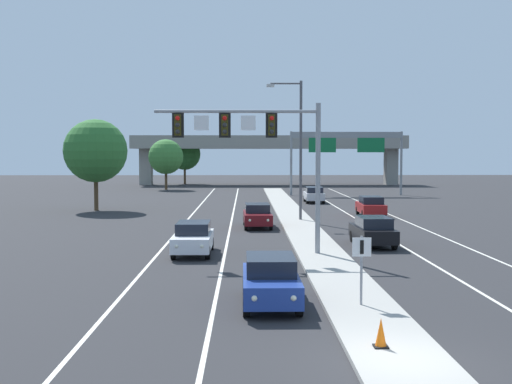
# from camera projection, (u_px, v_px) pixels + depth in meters

# --- Properties ---
(ground_plane) EXTENTS (260.00, 260.00, 0.00)m
(ground_plane) POSITION_uv_depth(u_px,v_px,m) (402.00, 365.00, 15.10)
(ground_plane) COLOR #28282B
(median_island) EXTENTS (2.40, 110.00, 0.15)m
(median_island) POSITION_uv_depth(u_px,v_px,m) (317.00, 248.00, 33.06)
(median_island) COLOR #9E9B93
(median_island) RESTS_ON ground
(lane_stripe_oncoming_center) EXTENTS (0.14, 100.00, 0.01)m
(lane_stripe_oncoming_center) POSITION_uv_depth(u_px,v_px,m) (229.00, 233.00, 39.97)
(lane_stripe_oncoming_center) COLOR silver
(lane_stripe_oncoming_center) RESTS_ON ground
(lane_stripe_receding_center) EXTENTS (0.14, 100.00, 0.01)m
(lane_stripe_receding_center) POSITION_uv_depth(u_px,v_px,m) (379.00, 233.00, 40.13)
(lane_stripe_receding_center) COLOR silver
(lane_stripe_receding_center) RESTS_ON ground
(edge_stripe_left) EXTENTS (0.14, 100.00, 0.01)m
(edge_stripe_left) POSITION_uv_depth(u_px,v_px,m) (176.00, 233.00, 39.92)
(edge_stripe_left) COLOR silver
(edge_stripe_left) RESTS_ON ground
(edge_stripe_right) EXTENTS (0.14, 100.00, 0.01)m
(edge_stripe_right) POSITION_uv_depth(u_px,v_px,m) (432.00, 232.00, 40.18)
(edge_stripe_right) COLOR silver
(edge_stripe_right) RESTS_ON ground
(overhead_signal_mast) EXTENTS (7.92, 0.44, 7.20)m
(overhead_signal_mast) POSITION_uv_depth(u_px,v_px,m) (260.00, 142.00, 30.64)
(overhead_signal_mast) COLOR gray
(overhead_signal_mast) RESTS_ON median_island
(median_sign_post) EXTENTS (0.60, 0.10, 2.20)m
(median_sign_post) POSITION_uv_depth(u_px,v_px,m) (362.00, 260.00, 20.35)
(median_sign_post) COLOR gray
(median_sign_post) RESTS_ON median_island
(street_lamp_median) EXTENTS (2.58, 0.28, 10.00)m
(street_lamp_median) POSITION_uv_depth(u_px,v_px,m) (298.00, 142.00, 46.32)
(street_lamp_median) COLOR #4C4C51
(street_lamp_median) RESTS_ON median_island
(car_oncoming_blue) EXTENTS (1.84, 4.48, 1.58)m
(car_oncoming_blue) POSITION_uv_depth(u_px,v_px,m) (271.00, 280.00, 21.04)
(car_oncoming_blue) COLOR navy
(car_oncoming_blue) RESTS_ON ground
(car_oncoming_white) EXTENTS (1.83, 4.47, 1.58)m
(car_oncoming_white) POSITION_uv_depth(u_px,v_px,m) (193.00, 238.00, 31.50)
(car_oncoming_white) COLOR silver
(car_oncoming_white) RESTS_ON ground
(car_oncoming_darkred) EXTENTS (1.91, 4.50, 1.58)m
(car_oncoming_darkred) POSITION_uv_depth(u_px,v_px,m) (257.00, 215.00, 42.85)
(car_oncoming_darkred) COLOR #5B0F14
(car_oncoming_darkred) RESTS_ON ground
(car_receding_black) EXTENTS (1.89, 4.50, 1.58)m
(car_receding_black) POSITION_uv_depth(u_px,v_px,m) (373.00, 231.00, 34.35)
(car_receding_black) COLOR black
(car_receding_black) RESTS_ON ground
(car_receding_red) EXTENTS (1.91, 4.51, 1.58)m
(car_receding_red) POSITION_uv_depth(u_px,v_px,m) (371.00, 206.00, 50.39)
(car_receding_red) COLOR maroon
(car_receding_red) RESTS_ON ground
(car_receding_silver) EXTENTS (1.86, 4.48, 1.58)m
(car_receding_silver) POSITION_uv_depth(u_px,v_px,m) (314.00, 194.00, 64.34)
(car_receding_silver) COLOR #B7B7BC
(car_receding_silver) RESTS_ON ground
(traffic_cone_median_nose) EXTENTS (0.36, 0.36, 0.74)m
(traffic_cone_median_nose) POSITION_uv_depth(u_px,v_px,m) (381.00, 333.00, 15.94)
(traffic_cone_median_nose) COLOR black
(traffic_cone_median_nose) RESTS_ON median_island
(highway_sign_gantry) EXTENTS (13.28, 0.42, 7.50)m
(highway_sign_gantry) POSITION_uv_depth(u_px,v_px,m) (346.00, 143.00, 75.40)
(highway_sign_gantry) COLOR gray
(highway_sign_gantry) RESTS_ON ground
(overpass_bridge) EXTENTS (42.40, 6.40, 7.65)m
(overpass_bridge) POSITION_uv_depth(u_px,v_px,m) (269.00, 148.00, 100.28)
(overpass_bridge) COLOR gray
(overpass_bridge) RESTS_ON ground
(tree_far_left_b) EXTENTS (5.07, 5.07, 7.34)m
(tree_far_left_b) POSITION_uv_depth(u_px,v_px,m) (185.00, 154.00, 102.80)
(tree_far_left_b) COLOR #4C3823
(tree_far_left_b) RESTS_ON ground
(tree_far_left_a) EXTENTS (5.45, 5.45, 7.88)m
(tree_far_left_a) POSITION_uv_depth(u_px,v_px,m) (96.00, 151.00, 55.26)
(tree_far_left_a) COLOR #4C3823
(tree_far_left_a) RESTS_ON ground
(tree_far_left_c) EXTENTS (4.72, 4.72, 6.83)m
(tree_far_left_c) POSITION_uv_depth(u_px,v_px,m) (166.00, 157.00, 86.81)
(tree_far_left_c) COLOR #4C3823
(tree_far_left_c) RESTS_ON ground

